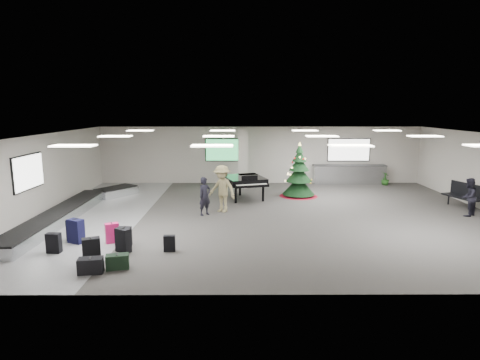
{
  "coord_description": "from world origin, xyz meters",
  "views": [
    {
      "loc": [
        -1.26,
        -15.55,
        4.2
      ],
      "look_at": [
        -1.17,
        1.0,
        1.24
      ],
      "focal_mm": 30.0,
      "sensor_mm": 36.0,
      "label": 1
    }
  ],
  "objects_px": {
    "christmas_tree": "(299,178)",
    "bench": "(464,194)",
    "potted_plant_right": "(386,179)",
    "traveler_a": "(205,196)",
    "pink_suitcase": "(112,233)",
    "traveler_b": "(222,189)",
    "traveler_bench": "(469,197)",
    "baggage_carousel": "(72,210)",
    "grand_piano": "(245,181)",
    "service_counter": "(349,174)",
    "potted_plant_left": "(298,178)"
  },
  "relations": [
    {
      "from": "traveler_a",
      "to": "potted_plant_left",
      "type": "distance_m",
      "value": 8.04
    },
    {
      "from": "traveler_a",
      "to": "potted_plant_right",
      "type": "relative_size",
      "value": 2.14
    },
    {
      "from": "grand_piano",
      "to": "traveler_bench",
      "type": "relative_size",
      "value": 1.65
    },
    {
      "from": "christmas_tree",
      "to": "traveler_bench",
      "type": "distance_m",
      "value": 7.16
    },
    {
      "from": "grand_piano",
      "to": "service_counter",
      "type": "bearing_deg",
      "value": 16.34
    },
    {
      "from": "potted_plant_right",
      "to": "traveler_b",
      "type": "bearing_deg",
      "value": -146.86
    },
    {
      "from": "traveler_bench",
      "to": "potted_plant_right",
      "type": "height_order",
      "value": "traveler_bench"
    },
    {
      "from": "bench",
      "to": "traveler_bench",
      "type": "distance_m",
      "value": 1.44
    },
    {
      "from": "traveler_b",
      "to": "potted_plant_left",
      "type": "xyz_separation_m",
      "value": [
        4.03,
        5.99,
        -0.59
      ]
    },
    {
      "from": "service_counter",
      "to": "baggage_carousel",
      "type": "bearing_deg",
      "value": -152.33
    },
    {
      "from": "pink_suitcase",
      "to": "bench",
      "type": "relative_size",
      "value": 0.37
    },
    {
      "from": "bench",
      "to": "traveler_bench",
      "type": "relative_size",
      "value": 1.16
    },
    {
      "from": "pink_suitcase",
      "to": "traveler_b",
      "type": "distance_m",
      "value": 5.16
    },
    {
      "from": "service_counter",
      "to": "potted_plant_left",
      "type": "relative_size",
      "value": 5.38
    },
    {
      "from": "grand_piano",
      "to": "potted_plant_right",
      "type": "height_order",
      "value": "grand_piano"
    },
    {
      "from": "bench",
      "to": "traveler_b",
      "type": "xyz_separation_m",
      "value": [
        -10.31,
        -0.59,
        0.37
      ]
    },
    {
      "from": "baggage_carousel",
      "to": "traveler_b",
      "type": "relative_size",
      "value": 5.03
    },
    {
      "from": "bench",
      "to": "potted_plant_right",
      "type": "height_order",
      "value": "bench"
    },
    {
      "from": "baggage_carousel",
      "to": "grand_piano",
      "type": "height_order",
      "value": "grand_piano"
    },
    {
      "from": "traveler_bench",
      "to": "potted_plant_left",
      "type": "xyz_separation_m",
      "value": [
        -5.7,
        6.71,
        -0.38
      ]
    },
    {
      "from": "service_counter",
      "to": "traveler_a",
      "type": "relative_size",
      "value": 2.64
    },
    {
      "from": "potted_plant_left",
      "to": "christmas_tree",
      "type": "bearing_deg",
      "value": -98.19
    },
    {
      "from": "pink_suitcase",
      "to": "grand_piano",
      "type": "height_order",
      "value": "grand_piano"
    },
    {
      "from": "pink_suitcase",
      "to": "potted_plant_left",
      "type": "bearing_deg",
      "value": 27.29
    },
    {
      "from": "bench",
      "to": "traveler_bench",
      "type": "height_order",
      "value": "traveler_bench"
    },
    {
      "from": "baggage_carousel",
      "to": "service_counter",
      "type": "xyz_separation_m",
      "value": [
        12.84,
        6.73,
        0.33
      ]
    },
    {
      "from": "christmas_tree",
      "to": "potted_plant_left",
      "type": "bearing_deg",
      "value": 81.81
    },
    {
      "from": "service_counter",
      "to": "christmas_tree",
      "type": "height_order",
      "value": "christmas_tree"
    },
    {
      "from": "baggage_carousel",
      "to": "traveler_b",
      "type": "distance_m",
      "value": 6.01
    },
    {
      "from": "traveler_bench",
      "to": "grand_piano",
      "type": "bearing_deg",
      "value": -58.67
    },
    {
      "from": "baggage_carousel",
      "to": "bench",
      "type": "relative_size",
      "value": 5.48
    },
    {
      "from": "traveler_a",
      "to": "traveler_bench",
      "type": "height_order",
      "value": "traveler_a"
    },
    {
      "from": "pink_suitcase",
      "to": "potted_plant_left",
      "type": "relative_size",
      "value": 0.87
    },
    {
      "from": "pink_suitcase",
      "to": "potted_plant_left",
      "type": "xyz_separation_m",
      "value": [
        7.36,
        9.87,
        0.06
      ]
    },
    {
      "from": "traveler_b",
      "to": "potted_plant_right",
      "type": "height_order",
      "value": "traveler_b"
    },
    {
      "from": "traveler_bench",
      "to": "potted_plant_left",
      "type": "distance_m",
      "value": 8.81
    },
    {
      "from": "baggage_carousel",
      "to": "pink_suitcase",
      "type": "bearing_deg",
      "value": -51.66
    },
    {
      "from": "baggage_carousel",
      "to": "traveler_bench",
      "type": "bearing_deg",
      "value": -0.47
    },
    {
      "from": "potted_plant_right",
      "to": "traveler_a",
      "type": "bearing_deg",
      "value": -146.51
    },
    {
      "from": "bench",
      "to": "traveler_bench",
      "type": "bearing_deg",
      "value": -131.44
    },
    {
      "from": "baggage_carousel",
      "to": "traveler_a",
      "type": "relative_size",
      "value": 6.33
    },
    {
      "from": "service_counter",
      "to": "christmas_tree",
      "type": "distance_m",
      "value": 4.61
    },
    {
      "from": "service_counter",
      "to": "traveler_b",
      "type": "bearing_deg",
      "value": -138.38
    },
    {
      "from": "potted_plant_left",
      "to": "potted_plant_right",
      "type": "relative_size",
      "value": 1.05
    },
    {
      "from": "christmas_tree",
      "to": "bench",
      "type": "height_order",
      "value": "christmas_tree"
    },
    {
      "from": "traveler_b",
      "to": "traveler_bench",
      "type": "relative_size",
      "value": 1.27
    },
    {
      "from": "traveler_bench",
      "to": "potted_plant_right",
      "type": "xyz_separation_m",
      "value": [
        -0.88,
        6.5,
        -0.4
      ]
    },
    {
      "from": "grand_piano",
      "to": "traveler_b",
      "type": "height_order",
      "value": "traveler_b"
    },
    {
      "from": "baggage_carousel",
      "to": "christmas_tree",
      "type": "xyz_separation_m",
      "value": [
        9.52,
        3.55,
        0.69
      ]
    },
    {
      "from": "pink_suitcase",
      "to": "christmas_tree",
      "type": "height_order",
      "value": "christmas_tree"
    }
  ]
}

